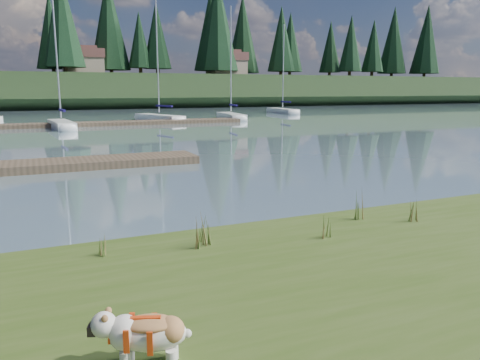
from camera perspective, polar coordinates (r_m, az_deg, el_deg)
name	(u,v)px	position (r m, az deg, el deg)	size (l,w,h in m)	color
ground	(61,127)	(39.76, -20.96, 6.08)	(200.00, 200.00, 0.00)	gray
ridge	(44,92)	(82.62, -22.74, 9.91)	(200.00, 20.00, 5.00)	black
bulldog	(146,332)	(4.71, -11.41, -17.70)	(0.95, 0.59, 0.56)	silver
dock_far	(87,124)	(39.90, -18.10, 6.50)	(26.00, 2.20, 0.30)	#4C3D2C
sailboat_bg_2	(60,124)	(38.49, -21.06, 6.43)	(1.85, 6.58, 9.92)	white
sailboat_bg_3	(156,117)	(45.19, -10.24, 7.56)	(3.66, 7.49, 10.94)	white
sailboat_bg_4	(229,115)	(47.13, -1.30, 7.87)	(2.39, 7.38, 10.78)	white
sailboat_bg_5	(280,110)	(58.87, 4.94, 8.46)	(1.93, 7.45, 10.60)	white
weed_0	(200,232)	(7.79, -4.87, -6.28)	(0.17, 0.14, 0.68)	#475B23
weed_1	(206,231)	(8.01, -4.22, -6.22)	(0.17, 0.14, 0.54)	#475B23
weed_2	(359,206)	(9.70, 14.33, -3.04)	(0.17, 0.14, 0.70)	#475B23
weed_3	(106,244)	(7.75, -16.08, -7.52)	(0.17, 0.14, 0.45)	#475B23
weed_4	(327,228)	(8.45, 10.51, -5.77)	(0.17, 0.14, 0.43)	#475B23
weed_5	(414,208)	(9.94, 20.42, -3.19)	(0.17, 0.14, 0.65)	#475B23
mud_lip	(163,250)	(8.73, -9.43, -8.36)	(60.00, 0.50, 0.14)	#33281C
conifer_4	(62,18)	(76.44, -20.87, 18.00)	(6.16, 6.16, 15.10)	#382619
conifer_5	(139,40)	(81.77, -12.16, 16.35)	(3.96, 3.96, 10.35)	#382619
conifer_6	(218,23)	(83.92, -2.76, 18.61)	(7.04, 7.04, 17.00)	#382619
conifer_7	(281,39)	(92.28, 5.05, 16.77)	(5.28, 5.28, 13.20)	#382619
conifer_8	(351,43)	(95.85, 13.35, 15.90)	(4.62, 4.62, 11.77)	#382619
conifer_9	(393,40)	(106.45, 18.20, 15.88)	(5.94, 5.94, 14.62)	#382619
house_1	(83,61)	(81.11, -18.62, 13.59)	(6.30, 5.30, 4.65)	gray
house_2	(226,64)	(84.96, -1.67, 14.00)	(6.30, 5.30, 4.65)	gray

